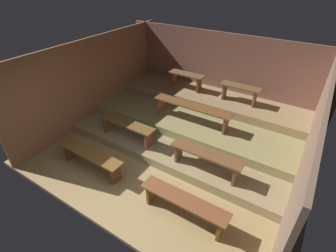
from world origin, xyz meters
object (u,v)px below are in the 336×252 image
at_px(bench_lower_right, 206,157).
at_px(bench_middle_center, 192,108).
at_px(bench_upper_left, 187,78).
at_px(bench_lower_left, 127,126).
at_px(bench_floor_left, 90,156).
at_px(bench_upper_right, 240,90).
at_px(bench_floor_right, 184,203).

xyz_separation_m(bench_lower_right, bench_middle_center, (-1.00, 1.25, 0.24)).
bearing_deg(bench_upper_left, bench_lower_left, -95.20).
bearing_deg(bench_floor_left, bench_middle_center, 62.52).
height_order(bench_lower_left, bench_upper_right, bench_upper_right).
bearing_deg(bench_upper_right, bench_lower_right, -84.80).
distance_m(bench_middle_center, bench_upper_left, 1.58).
height_order(bench_floor_left, bench_upper_right, bench_upper_right).
bearing_deg(bench_middle_center, bench_floor_right, -64.60).
height_order(bench_floor_left, bench_lower_left, bench_lower_left).
relative_size(bench_floor_left, bench_lower_right, 1.08).
bearing_deg(bench_upper_right, bench_lower_left, -126.51).
distance_m(bench_floor_left, bench_upper_right, 4.21).
xyz_separation_m(bench_floor_left, bench_lower_left, (0.11, 1.11, 0.22)).
xyz_separation_m(bench_middle_center, bench_upper_left, (-0.88, 1.30, 0.19)).
relative_size(bench_floor_left, bench_upper_left, 1.52).
bearing_deg(bench_middle_center, bench_floor_left, -117.48).
xyz_separation_m(bench_lower_left, bench_upper_left, (0.23, 2.55, 0.42)).
xyz_separation_m(bench_floor_left, bench_upper_left, (0.34, 3.65, 0.64)).
distance_m(bench_floor_right, bench_lower_left, 2.50).
relative_size(bench_floor_right, bench_middle_center, 0.79).
relative_size(bench_floor_left, bench_floor_right, 1.00).
distance_m(bench_floor_left, bench_floor_right, 2.34).
xyz_separation_m(bench_floor_right, bench_upper_left, (-2.00, 3.65, 0.64)).
bearing_deg(bench_floor_left, bench_floor_right, 0.00).
bearing_deg(bench_upper_right, bench_middle_center, -120.75).
height_order(bench_floor_left, bench_floor_right, same).
relative_size(bench_floor_left, bench_middle_center, 0.79).
relative_size(bench_floor_right, bench_lower_left, 1.08).
relative_size(bench_floor_right, bench_upper_left, 1.52).
bearing_deg(bench_upper_right, bench_floor_right, -84.61).
distance_m(bench_middle_center, bench_upper_right, 1.52).
distance_m(bench_lower_left, bench_upper_left, 2.59).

